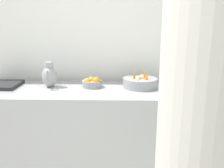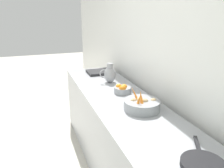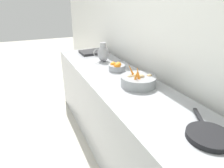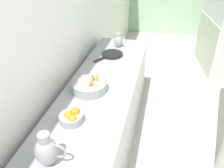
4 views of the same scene
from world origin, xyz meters
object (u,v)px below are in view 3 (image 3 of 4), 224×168
Objects in this scene: vegetable_colander at (138,81)px; orange_bowl at (117,67)px; metal_pitcher_tall at (103,53)px; skillet_on_counter at (209,135)px.

orange_bowl is at bearing -90.10° from vegetable_colander.
vegetable_colander is at bearing 90.05° from metal_pitcher_tall.
vegetable_colander is 0.91m from metal_pitcher_tall.
vegetable_colander is 0.83× the size of skillet_on_counter.
vegetable_colander is at bearing -91.83° from skillet_on_counter.
vegetable_colander reaches higher than orange_bowl.
vegetable_colander is 1.76× the size of orange_bowl.
metal_pitcher_tall is at bearing -89.95° from vegetable_colander.
orange_bowl is at bearing -91.21° from skillet_on_counter.
metal_pitcher_tall reaches higher than skillet_on_counter.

